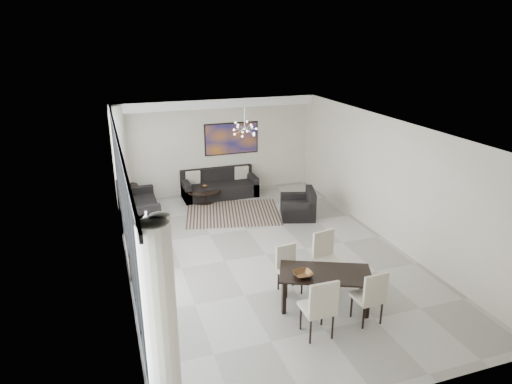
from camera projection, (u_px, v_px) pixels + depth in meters
name	position (u px, v px, depth m)	size (l,w,h in m)	color
room_shell	(287.00, 192.00, 9.89)	(6.00, 9.00, 2.90)	#A8A39B
window_wall	(129.00, 209.00, 8.87)	(0.37, 8.95, 2.90)	silver
soffit	(216.00, 103.00, 13.14)	(5.98, 0.40, 0.26)	white
painting	(232.00, 139.00, 13.82)	(1.68, 0.04, 0.98)	#B06118
chandelier	(245.00, 129.00, 11.77)	(0.66, 0.66, 0.71)	silver
rug	(233.00, 213.00, 12.54)	(2.52, 1.94, 0.01)	black
coffee_table	(204.00, 194.00, 13.37)	(1.09, 1.09, 0.38)	black
bowl_coffee	(204.00, 187.00, 13.38)	(0.21, 0.21, 0.07)	brown
sofa_main	(219.00, 187.00, 13.76)	(2.22, 0.91, 0.81)	black
loveseat	(137.00, 208.00, 12.08)	(0.99, 1.76, 0.88)	black
armchair	(299.00, 208.00, 12.21)	(1.09, 1.12, 0.77)	black
side_table	(130.00, 191.00, 13.00)	(0.45, 0.45, 0.62)	black
tv_console	(137.00, 253.00, 9.78)	(0.42, 1.51, 0.47)	black
television	(143.00, 232.00, 9.61)	(0.95, 0.13, 0.55)	gray
dining_table	(325.00, 277.00, 8.15)	(1.81, 1.40, 0.68)	black
dining_chair_sw	(320.00, 305.00, 7.26)	(0.50, 0.50, 1.08)	beige
dining_chair_se	(371.00, 294.00, 7.64)	(0.48, 0.48, 1.00)	beige
dining_chair_nw	(288.00, 265.00, 8.69)	(0.47, 0.47, 0.91)	beige
dining_chair_ne	(326.00, 254.00, 8.94)	(0.58, 0.58, 1.07)	beige
bowl_dining	(303.00, 274.00, 7.98)	(0.34, 0.34, 0.08)	brown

